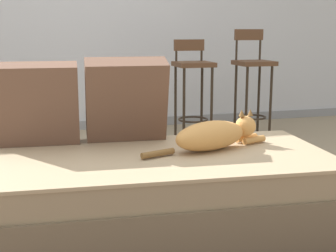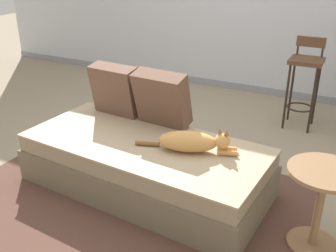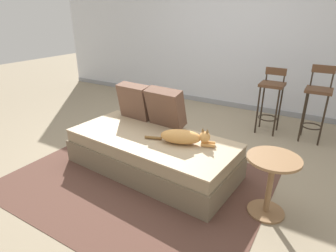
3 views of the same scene
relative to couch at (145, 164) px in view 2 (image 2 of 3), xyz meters
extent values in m
plane|color=gray|center=(0.00, 0.40, -0.20)|extent=(16.00, 16.00, 0.00)
cube|color=gray|center=(0.00, 2.60, -0.16)|extent=(8.00, 0.02, 0.09)
cube|color=brown|center=(0.00, -0.30, -0.20)|extent=(2.57, 1.96, 0.01)
cube|color=#766750|center=(0.00, 0.00, -0.07)|extent=(1.93, 0.99, 0.26)
cube|color=#9E896B|center=(0.00, 0.00, 0.13)|extent=(1.89, 0.95, 0.14)
cube|color=tan|center=(0.00, 0.00, 0.19)|extent=(1.90, 0.96, 0.02)
cube|color=brown|center=(-0.49, 0.37, 0.42)|extent=(0.44, 0.25, 0.44)
cube|color=brown|center=(-0.02, 0.33, 0.43)|extent=(0.45, 0.29, 0.46)
ellipsoid|color=tan|center=(0.35, 0.02, 0.27)|extent=(0.45, 0.29, 0.15)
sphere|color=tan|center=(0.58, 0.09, 0.29)|extent=(0.11, 0.11, 0.11)
cone|color=brown|center=(0.56, 0.09, 0.37)|extent=(0.03, 0.03, 0.04)
cone|color=brown|center=(0.61, 0.09, 0.37)|extent=(0.03, 0.03, 0.04)
cylinder|color=tan|center=(0.63, 0.08, 0.22)|extent=(0.14, 0.08, 0.04)
cylinder|color=tan|center=(0.61, 0.13, 0.22)|extent=(0.14, 0.08, 0.04)
cylinder|color=brown|center=(0.06, -0.05, 0.22)|extent=(0.18, 0.08, 0.03)
cylinder|color=#2D2319|center=(0.72, 1.62, 0.14)|extent=(0.02, 0.02, 0.69)
cylinder|color=#2D2319|center=(0.98, 1.62, 0.14)|extent=(0.02, 0.02, 0.69)
cylinder|color=#2D2319|center=(0.72, 1.88, 0.14)|extent=(0.02, 0.02, 0.69)
cylinder|color=#2D2319|center=(0.98, 1.88, 0.14)|extent=(0.02, 0.02, 0.69)
torus|color=#2D2319|center=(0.85, 1.75, 0.01)|extent=(0.27, 0.27, 0.02)
cube|color=brown|center=(0.85, 1.75, 0.50)|extent=(0.32, 0.32, 0.04)
cylinder|color=#2D2319|center=(0.73, 1.88, 0.58)|extent=(0.02, 0.02, 0.18)
cylinder|color=#2D2319|center=(0.97, 1.88, 0.58)|extent=(0.02, 0.02, 0.18)
cube|color=brown|center=(0.85, 1.88, 0.67)|extent=(0.28, 0.03, 0.10)
cylinder|color=olive|center=(1.28, -0.10, 0.06)|extent=(0.05, 0.05, 0.53)
cylinder|color=olive|center=(1.28, -0.10, -0.19)|extent=(0.32, 0.32, 0.02)
cylinder|color=olive|center=(1.28, -0.10, 0.34)|extent=(0.44, 0.44, 0.02)
camera|label=1|loc=(-0.49, -2.16, 0.80)|focal=50.00mm
camera|label=2|loc=(1.36, -2.27, 1.52)|focal=42.00mm
camera|label=3|loc=(1.58, -2.27, 1.46)|focal=30.00mm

